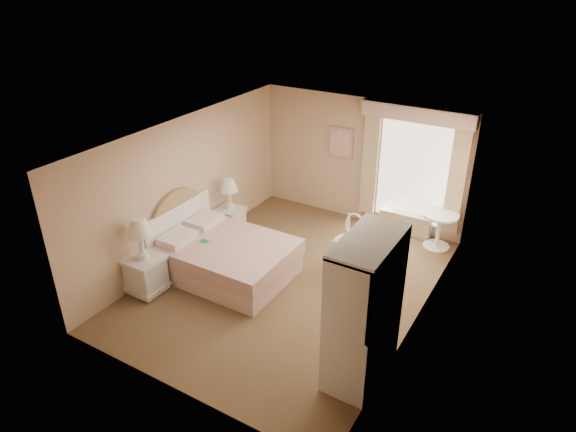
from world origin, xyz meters
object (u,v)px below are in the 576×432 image
Objects in this scene: nightstand_near at (145,266)px; nightstand_far at (230,214)px; bed at (223,255)px; cafe_chair at (350,236)px; armoire at (364,320)px; round_table at (439,225)px.

nightstand_far is (0.00, 2.26, -0.07)m from nightstand_near.
bed is 1.40m from nightstand_far.
nightstand_near is 2.26m from nightstand_far.
cafe_chair is at bearing 44.77° from nightstand_near.
nightstand_near is 1.15× the size of nightstand_far.
nightstand_near is 3.67m from armoire.
round_table is 0.35× the size of armoire.
nightstand_near reaches higher than cafe_chair.
nightstand_far is 0.57× the size of armoire.
cafe_chair is 0.48× the size of armoire.
nightstand_far is at bearing 149.60° from armoire.
nightstand_near is 1.37× the size of cafe_chair.
bed is 2.20m from cafe_chair.
armoire is (1.21, -2.30, 0.27)m from cafe_chair.
bed reaches higher than nightstand_near.
nightstand_near is at bearing -123.91° from bed.
round_table is at bearing 90.99° from armoire.
nightstand_far is at bearing 121.02° from bed.
cafe_chair is at bearing 3.67° from nightstand_far.
cafe_chair is (2.44, 0.16, 0.13)m from nightstand_far.
nightstand_near is at bearing -178.14° from armoire.
armoire is (3.65, 0.12, 0.33)m from nightstand_near.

